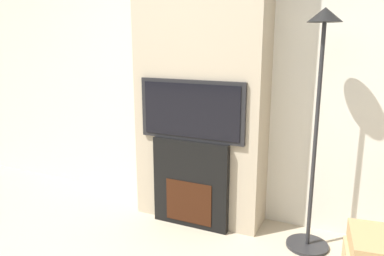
% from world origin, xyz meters
% --- Properties ---
extents(wall_back, '(6.00, 0.06, 2.70)m').
position_xyz_m(wall_back, '(0.00, 2.03, 1.35)').
color(wall_back, silver).
rests_on(wall_back, ground_plane).
extents(chimney_breast, '(1.15, 0.37, 2.70)m').
position_xyz_m(chimney_breast, '(0.00, 1.82, 1.35)').
color(chimney_breast, tan).
rests_on(chimney_breast, ground_plane).
extents(fireplace, '(0.69, 0.15, 0.78)m').
position_xyz_m(fireplace, '(0.00, 1.63, 0.39)').
color(fireplace, black).
rests_on(fireplace, ground_plane).
extents(television, '(0.94, 0.07, 0.51)m').
position_xyz_m(television, '(0.00, 1.63, 1.04)').
color(television, black).
rests_on(television, fireplace).
extents(floor_lamp, '(0.33, 0.33, 1.83)m').
position_xyz_m(floor_lamp, '(1.00, 1.67, 1.17)').
color(floor_lamp, '#262628').
rests_on(floor_lamp, ground_plane).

